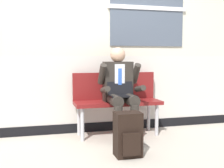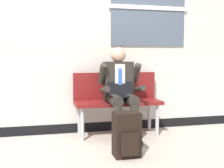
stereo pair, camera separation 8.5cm
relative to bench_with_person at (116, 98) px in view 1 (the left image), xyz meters
The scene contains 5 objects.
ground_plane 0.67m from the bench_with_person, 132.58° to the right, with size 18.00×18.00×0.00m, color #B2A899.
station_wall 0.88m from the bench_with_person, 133.58° to the left, with size 6.74×0.17×2.64m.
bench_with_person is the anchor object (origin of this frame).
person_seated 0.24m from the bench_with_person, 90.00° to the right, with size 0.57×0.70×1.24m.
backpack 1.00m from the bench_with_person, 98.28° to the right, with size 0.29×0.26×0.49m.
Camera 1 is at (-0.85, -3.62, 1.09)m, focal length 46.24 mm.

